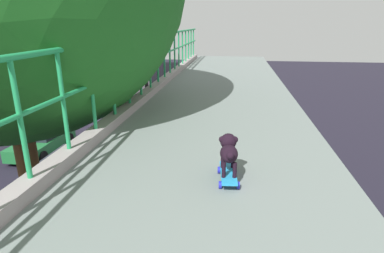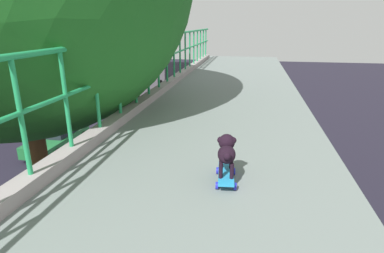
% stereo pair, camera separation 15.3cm
% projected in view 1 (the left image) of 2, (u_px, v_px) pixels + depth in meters
% --- Properties ---
extents(car_blue_fifth, '(2.00, 4.38, 1.52)m').
position_uv_depth(car_blue_fifth, '(75.00, 170.00, 13.26)').
color(car_blue_fifth, navy).
rests_on(car_blue_fifth, ground).
extents(car_green_sixth, '(1.80, 4.03, 1.44)m').
position_uv_depth(car_green_sixth, '(42.00, 140.00, 16.74)').
color(car_green_sixth, '#1E6932').
rests_on(car_green_sixth, ground).
extents(car_white_seventh, '(1.75, 4.24, 1.26)m').
position_uv_depth(car_white_seventh, '(129.00, 126.00, 19.37)').
color(car_white_seventh, silver).
rests_on(car_white_seventh, ground).
extents(city_bus, '(2.49, 11.18, 3.49)m').
position_uv_depth(city_bus, '(121.00, 76.00, 28.60)').
color(city_bus, white).
rests_on(city_bus, ground).
extents(toy_skateboard, '(0.21, 0.47, 0.09)m').
position_uv_depth(toy_skateboard, '(228.00, 174.00, 2.93)').
color(toy_skateboard, '#238DC6').
rests_on(toy_skateboard, overpass_deck).
extents(small_dog, '(0.19, 0.40, 0.33)m').
position_uv_depth(small_dog, '(229.00, 150.00, 2.89)').
color(small_dog, black).
rests_on(small_dog, toy_skateboard).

